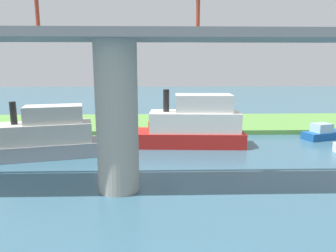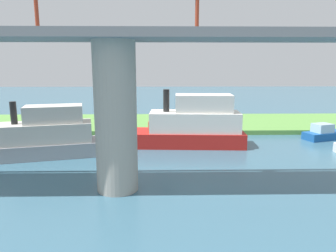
{
  "view_description": "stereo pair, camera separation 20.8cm",
  "coord_description": "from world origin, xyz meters",
  "px_view_note": "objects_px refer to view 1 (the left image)",
  "views": [
    {
      "loc": [
        2.13,
        33.23,
        7.44
      ],
      "look_at": [
        1.3,
        5.0,
        2.0
      ],
      "focal_mm": 33.68,
      "sensor_mm": 36.0,
      "label": 1
    },
    {
      "loc": [
        1.92,
        33.24,
        7.44
      ],
      "look_at": [
        1.3,
        5.0,
        2.0
      ],
      "focal_mm": 33.68,
      "sensor_mm": 36.0,
      "label": 2
    }
  ],
  "objects_px": {
    "houseboat_blue": "(44,136)",
    "marker_buoy": "(117,185)",
    "person_on_bank": "(210,120)",
    "skiff_small": "(192,125)",
    "bridge_pylon": "(117,118)",
    "mooring_post": "(135,125)",
    "riverboat_paddlewheel": "(325,133)"
  },
  "relations": [
    {
      "from": "houseboat_blue",
      "to": "marker_buoy",
      "type": "xyz_separation_m",
      "value": [
        -6.91,
        7.3,
        -1.47
      ]
    },
    {
      "from": "person_on_bank",
      "to": "houseboat_blue",
      "type": "relative_size",
      "value": 0.15
    },
    {
      "from": "person_on_bank",
      "to": "skiff_small",
      "type": "height_order",
      "value": "skiff_small"
    },
    {
      "from": "bridge_pylon",
      "to": "mooring_post",
      "type": "height_order",
      "value": "bridge_pylon"
    },
    {
      "from": "riverboat_paddlewheel",
      "to": "marker_buoy",
      "type": "distance_m",
      "value": 23.49
    },
    {
      "from": "houseboat_blue",
      "to": "riverboat_paddlewheel",
      "type": "relative_size",
      "value": 1.82
    },
    {
      "from": "houseboat_blue",
      "to": "marker_buoy",
      "type": "relative_size",
      "value": 19.06
    },
    {
      "from": "person_on_bank",
      "to": "riverboat_paddlewheel",
      "type": "height_order",
      "value": "person_on_bank"
    },
    {
      "from": "bridge_pylon",
      "to": "mooring_post",
      "type": "relative_size",
      "value": 8.2
    },
    {
      "from": "houseboat_blue",
      "to": "marker_buoy",
      "type": "distance_m",
      "value": 10.15
    },
    {
      "from": "houseboat_blue",
      "to": "person_on_bank",
      "type": "bearing_deg",
      "value": -146.51
    },
    {
      "from": "skiff_small",
      "to": "marker_buoy",
      "type": "distance_m",
      "value": 12.16
    },
    {
      "from": "marker_buoy",
      "to": "person_on_bank",
      "type": "bearing_deg",
      "value": -115.89
    },
    {
      "from": "mooring_post",
      "to": "houseboat_blue",
      "type": "bearing_deg",
      "value": 51.06
    },
    {
      "from": "person_on_bank",
      "to": "riverboat_paddlewheel",
      "type": "bearing_deg",
      "value": 157.62
    },
    {
      "from": "mooring_post",
      "to": "houseboat_blue",
      "type": "relative_size",
      "value": 0.11
    },
    {
      "from": "person_on_bank",
      "to": "marker_buoy",
      "type": "distance_m",
      "value": 19.45
    },
    {
      "from": "mooring_post",
      "to": "skiff_small",
      "type": "bearing_deg",
      "value": 138.57
    },
    {
      "from": "mooring_post",
      "to": "person_on_bank",
      "type": "bearing_deg",
      "value": -168.41
    },
    {
      "from": "mooring_post",
      "to": "houseboat_blue",
      "type": "distance_m",
      "value": 10.85
    },
    {
      "from": "bridge_pylon",
      "to": "riverboat_paddlewheel",
      "type": "relative_size",
      "value": 1.69
    },
    {
      "from": "bridge_pylon",
      "to": "marker_buoy",
      "type": "distance_m",
      "value": 4.18
    },
    {
      "from": "person_on_bank",
      "to": "marker_buoy",
      "type": "height_order",
      "value": "person_on_bank"
    },
    {
      "from": "person_on_bank",
      "to": "mooring_post",
      "type": "height_order",
      "value": "person_on_bank"
    },
    {
      "from": "riverboat_paddlewheel",
      "to": "skiff_small",
      "type": "bearing_deg",
      "value": 9.26
    },
    {
      "from": "mooring_post",
      "to": "bridge_pylon",
      "type": "bearing_deg",
      "value": 90.79
    },
    {
      "from": "person_on_bank",
      "to": "skiff_small",
      "type": "distance_m",
      "value": 7.45
    },
    {
      "from": "bridge_pylon",
      "to": "person_on_bank",
      "type": "bearing_deg",
      "value": -115.56
    },
    {
      "from": "marker_buoy",
      "to": "mooring_post",
      "type": "bearing_deg",
      "value": -89.64
    },
    {
      "from": "mooring_post",
      "to": "marker_buoy",
      "type": "distance_m",
      "value": 15.74
    },
    {
      "from": "mooring_post",
      "to": "houseboat_blue",
      "type": "height_order",
      "value": "houseboat_blue"
    },
    {
      "from": "mooring_post",
      "to": "marker_buoy",
      "type": "relative_size",
      "value": 2.16
    }
  ]
}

